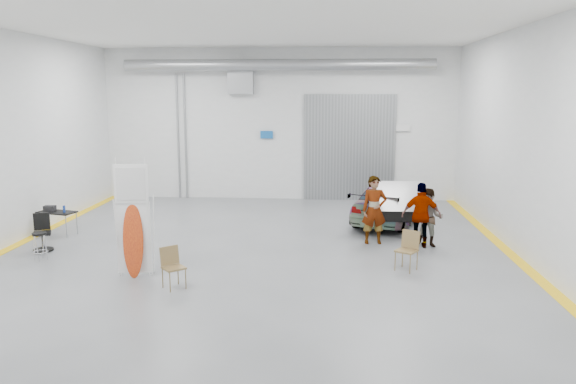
# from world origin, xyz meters

# --- Properties ---
(ground) EXTENTS (16.00, 16.00, 0.00)m
(ground) POSITION_xyz_m (0.00, 0.00, 0.00)
(ground) COLOR slate
(ground) RESTS_ON ground
(room_shell) EXTENTS (14.02, 16.18, 6.01)m
(room_shell) POSITION_xyz_m (0.24, 2.22, 4.08)
(room_shell) COLOR silver
(room_shell) RESTS_ON ground
(sedan_car) EXTENTS (3.31, 4.86, 1.31)m
(sedan_car) POSITION_xyz_m (4.05, 4.11, 0.65)
(sedan_car) COLOR silver
(sedan_car) RESTS_ON ground
(person_a) EXTENTS (0.75, 0.54, 1.95)m
(person_a) POSITION_xyz_m (3.27, 1.31, 0.98)
(person_a) COLOR #865749
(person_a) RESTS_ON ground
(person_b) EXTENTS (0.99, 0.89, 1.65)m
(person_b) POSITION_xyz_m (4.76, 1.07, 0.83)
(person_b) COLOR #445E7C
(person_b) RESTS_ON ground
(person_c) EXTENTS (1.10, 0.52, 1.83)m
(person_c) POSITION_xyz_m (4.54, 0.97, 0.92)
(person_c) COLOR olive
(person_c) RESTS_ON ground
(surfboard_display) EXTENTS (0.80, 0.27, 2.82)m
(surfboard_display) POSITION_xyz_m (-2.58, -2.08, 1.14)
(surfboard_display) COLOR white
(surfboard_display) RESTS_ON ground
(folding_chair_near) EXTENTS (0.60, 0.68, 0.92)m
(folding_chair_near) POSITION_xyz_m (-1.43, -2.76, 0.29)
(folding_chair_near) COLOR brown
(folding_chair_near) RESTS_ON ground
(folding_chair_far) EXTENTS (0.62, 0.68, 0.96)m
(folding_chair_far) POSITION_xyz_m (3.85, -1.13, 0.30)
(folding_chair_far) COLOR brown
(folding_chair_far) RESTS_ON ground
(shop_stool) EXTENTS (0.37, 0.37, 0.73)m
(shop_stool) POSITION_xyz_m (-5.43, -0.94, 0.36)
(shop_stool) COLOR black
(shop_stool) RESTS_ON ground
(work_table) EXTENTS (1.24, 0.84, 0.92)m
(work_table) POSITION_xyz_m (-6.30, 1.67, 0.71)
(work_table) COLOR gray
(work_table) RESTS_ON ground
(office_chair) EXTENTS (0.58, 0.62, 1.00)m
(office_chair) POSITION_xyz_m (-5.79, -0.05, 0.44)
(office_chair) COLOR black
(office_chair) RESTS_ON ground
(trunk_lid) EXTENTS (1.52, 0.92, 0.04)m
(trunk_lid) POSITION_xyz_m (4.05, 2.10, 1.33)
(trunk_lid) COLOR silver
(trunk_lid) RESTS_ON sedan_car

